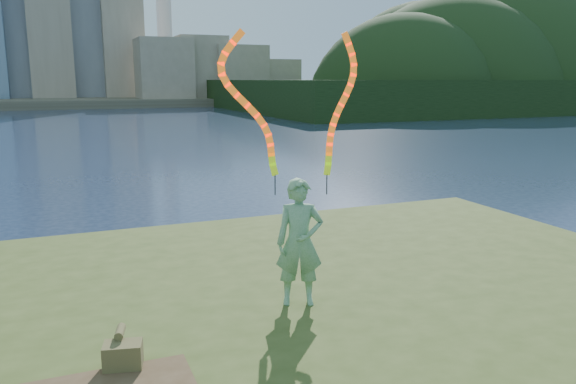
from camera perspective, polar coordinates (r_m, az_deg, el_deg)
name	(u,v)px	position (r m, az deg, el deg)	size (l,w,h in m)	color
ground	(201,347)	(9.08, -8.82, -15.29)	(320.00, 320.00, 0.00)	#18243D
far_shore	(68,100)	(103.00, -21.43, 8.66)	(320.00, 40.00, 1.20)	#4C4737
wooded_hill	(493,106)	(91.59, 20.12, 8.24)	(78.00, 50.00, 63.00)	black
woman_with_ribbons	(300,211)	(8.07, 1.22, -1.98)	(2.03, 0.81, 4.23)	#1F6D2A
canvas_bag	(123,354)	(6.95, -16.43, -15.50)	(0.48, 0.54, 0.41)	#4C4625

